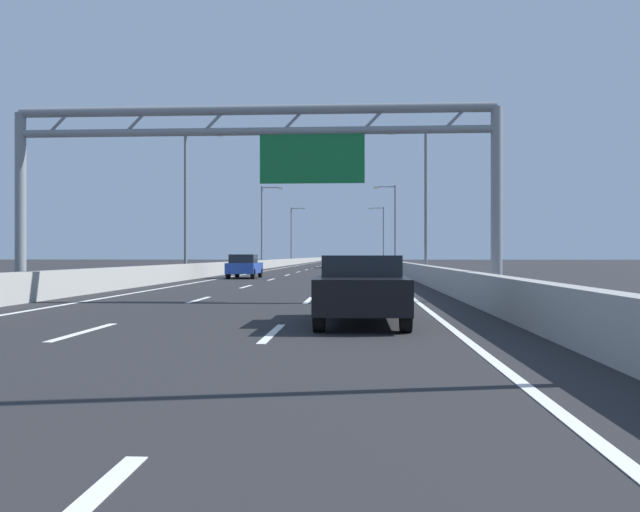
# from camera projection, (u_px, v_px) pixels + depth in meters

# --- Properties ---
(ground_plane) EXTENTS (260.00, 260.00, 0.00)m
(ground_plane) POSITION_uv_depth(u_px,v_px,m) (335.00, 265.00, 99.65)
(ground_plane) COLOR #262628
(lane_dash_left_1) EXTENTS (0.16, 3.00, 0.01)m
(lane_dash_left_1) POSITION_uv_depth(u_px,v_px,m) (84.00, 332.00, 12.40)
(lane_dash_left_1) COLOR white
(lane_dash_left_1) RESTS_ON ground_plane
(lane_dash_left_2) EXTENTS (0.16, 3.00, 0.01)m
(lane_dash_left_2) POSITION_uv_depth(u_px,v_px,m) (199.00, 300.00, 21.38)
(lane_dash_left_2) COLOR white
(lane_dash_left_2) RESTS_ON ground_plane
(lane_dash_left_3) EXTENTS (0.16, 3.00, 0.01)m
(lane_dash_left_3) POSITION_uv_depth(u_px,v_px,m) (246.00, 287.00, 30.37)
(lane_dash_left_3) COLOR white
(lane_dash_left_3) RESTS_ON ground_plane
(lane_dash_left_4) EXTENTS (0.16, 3.00, 0.01)m
(lane_dash_left_4) POSITION_uv_depth(u_px,v_px,m) (271.00, 280.00, 39.35)
(lane_dash_left_4) COLOR white
(lane_dash_left_4) RESTS_ON ground_plane
(lane_dash_left_5) EXTENTS (0.16, 3.00, 0.01)m
(lane_dash_left_5) POSITION_uv_depth(u_px,v_px,m) (287.00, 275.00, 48.34)
(lane_dash_left_5) COLOR white
(lane_dash_left_5) RESTS_ON ground_plane
(lane_dash_left_6) EXTENTS (0.16, 3.00, 0.01)m
(lane_dash_left_6) POSITION_uv_depth(u_px,v_px,m) (298.00, 272.00, 57.32)
(lane_dash_left_6) COLOR white
(lane_dash_left_6) RESTS_ON ground_plane
(lane_dash_left_7) EXTENTS (0.16, 3.00, 0.01)m
(lane_dash_left_7) POSITION_uv_depth(u_px,v_px,m) (306.00, 270.00, 66.31)
(lane_dash_left_7) COLOR white
(lane_dash_left_7) RESTS_ON ground_plane
(lane_dash_left_8) EXTENTS (0.16, 3.00, 0.01)m
(lane_dash_left_8) POSITION_uv_depth(u_px,v_px,m) (312.00, 268.00, 75.29)
(lane_dash_left_8) COLOR white
(lane_dash_left_8) RESTS_ON ground_plane
(lane_dash_left_9) EXTENTS (0.16, 3.00, 0.01)m
(lane_dash_left_9) POSITION_uv_depth(u_px,v_px,m) (317.00, 267.00, 84.28)
(lane_dash_left_9) COLOR white
(lane_dash_left_9) RESTS_ON ground_plane
(lane_dash_left_10) EXTENTS (0.16, 3.00, 0.01)m
(lane_dash_left_10) POSITION_uv_depth(u_px,v_px,m) (321.00, 266.00, 93.26)
(lane_dash_left_10) COLOR white
(lane_dash_left_10) RESTS_ON ground_plane
(lane_dash_left_11) EXTENTS (0.16, 3.00, 0.01)m
(lane_dash_left_11) POSITION_uv_depth(u_px,v_px,m) (324.00, 265.00, 102.25)
(lane_dash_left_11) COLOR white
(lane_dash_left_11) RESTS_ON ground_plane
(lane_dash_left_12) EXTENTS (0.16, 3.00, 0.01)m
(lane_dash_left_12) POSITION_uv_depth(u_px,v_px,m) (327.00, 264.00, 111.23)
(lane_dash_left_12) COLOR white
(lane_dash_left_12) RESTS_ON ground_plane
(lane_dash_left_13) EXTENTS (0.16, 3.00, 0.01)m
(lane_dash_left_13) POSITION_uv_depth(u_px,v_px,m) (329.00, 263.00, 120.22)
(lane_dash_left_13) COLOR white
(lane_dash_left_13) RESTS_ON ground_plane
(lane_dash_left_14) EXTENTS (0.16, 3.00, 0.01)m
(lane_dash_left_14) POSITION_uv_depth(u_px,v_px,m) (331.00, 263.00, 129.20)
(lane_dash_left_14) COLOR white
(lane_dash_left_14) RESTS_ON ground_plane
(lane_dash_left_15) EXTENTS (0.16, 3.00, 0.01)m
(lane_dash_left_15) POSITION_uv_depth(u_px,v_px,m) (333.00, 262.00, 138.19)
(lane_dash_left_15) COLOR white
(lane_dash_left_15) RESTS_ON ground_plane
(lane_dash_left_16) EXTENTS (0.16, 3.00, 0.01)m
(lane_dash_left_16) POSITION_uv_depth(u_px,v_px,m) (334.00, 262.00, 147.18)
(lane_dash_left_16) COLOR white
(lane_dash_left_16) RESTS_ON ground_plane
(lane_dash_left_17) EXTENTS (0.16, 3.00, 0.01)m
(lane_dash_left_17) POSITION_uv_depth(u_px,v_px,m) (336.00, 261.00, 156.16)
(lane_dash_left_17) COLOR white
(lane_dash_left_17) RESTS_ON ground_plane
(lane_dash_right_1) EXTENTS (0.16, 3.00, 0.01)m
(lane_dash_right_1) POSITION_uv_depth(u_px,v_px,m) (272.00, 333.00, 12.19)
(lane_dash_right_1) COLOR white
(lane_dash_right_1) RESTS_ON ground_plane
(lane_dash_right_2) EXTENTS (0.16, 3.00, 0.01)m
(lane_dash_right_2) POSITION_uv_depth(u_px,v_px,m) (308.00, 300.00, 21.18)
(lane_dash_right_2) COLOR white
(lane_dash_right_2) RESTS_ON ground_plane
(lane_dash_right_3) EXTENTS (0.16, 3.00, 0.01)m
(lane_dash_right_3) POSITION_uv_depth(u_px,v_px,m) (323.00, 287.00, 30.16)
(lane_dash_right_3) COLOR white
(lane_dash_right_3) RESTS_ON ground_plane
(lane_dash_right_4) EXTENTS (0.16, 3.00, 0.01)m
(lane_dash_right_4) POSITION_uv_depth(u_px,v_px,m) (331.00, 280.00, 39.15)
(lane_dash_right_4) COLOR white
(lane_dash_right_4) RESTS_ON ground_plane
(lane_dash_right_5) EXTENTS (0.16, 3.00, 0.01)m
(lane_dash_right_5) POSITION_uv_depth(u_px,v_px,m) (336.00, 275.00, 48.13)
(lane_dash_right_5) COLOR white
(lane_dash_right_5) RESTS_ON ground_plane
(lane_dash_right_6) EXTENTS (0.16, 3.00, 0.01)m
(lane_dash_right_6) POSITION_uv_depth(u_px,v_px,m) (339.00, 272.00, 57.12)
(lane_dash_right_6) COLOR white
(lane_dash_right_6) RESTS_ON ground_plane
(lane_dash_right_7) EXTENTS (0.16, 3.00, 0.01)m
(lane_dash_right_7) POSITION_uv_depth(u_px,v_px,m) (342.00, 270.00, 66.10)
(lane_dash_right_7) COLOR white
(lane_dash_right_7) RESTS_ON ground_plane
(lane_dash_right_8) EXTENTS (0.16, 3.00, 0.01)m
(lane_dash_right_8) POSITION_uv_depth(u_px,v_px,m) (344.00, 268.00, 75.09)
(lane_dash_right_8) COLOR white
(lane_dash_right_8) RESTS_ON ground_plane
(lane_dash_right_9) EXTENTS (0.16, 3.00, 0.01)m
(lane_dash_right_9) POSITION_uv_depth(u_px,v_px,m) (345.00, 267.00, 84.07)
(lane_dash_right_9) COLOR white
(lane_dash_right_9) RESTS_ON ground_plane
(lane_dash_right_10) EXTENTS (0.16, 3.00, 0.01)m
(lane_dash_right_10) POSITION_uv_depth(u_px,v_px,m) (346.00, 266.00, 93.06)
(lane_dash_right_10) COLOR white
(lane_dash_right_10) RESTS_ON ground_plane
(lane_dash_right_11) EXTENTS (0.16, 3.00, 0.01)m
(lane_dash_right_11) POSITION_uv_depth(u_px,v_px,m) (347.00, 265.00, 102.04)
(lane_dash_right_11) COLOR white
(lane_dash_right_11) RESTS_ON ground_plane
(lane_dash_right_12) EXTENTS (0.16, 3.00, 0.01)m
(lane_dash_right_12) POSITION_uv_depth(u_px,v_px,m) (348.00, 264.00, 111.03)
(lane_dash_right_12) COLOR white
(lane_dash_right_12) RESTS_ON ground_plane
(lane_dash_right_13) EXTENTS (0.16, 3.00, 0.01)m
(lane_dash_right_13) POSITION_uv_depth(u_px,v_px,m) (349.00, 263.00, 120.01)
(lane_dash_right_13) COLOR white
(lane_dash_right_13) RESTS_ON ground_plane
(lane_dash_right_14) EXTENTS (0.16, 3.00, 0.01)m
(lane_dash_right_14) POSITION_uv_depth(u_px,v_px,m) (349.00, 263.00, 129.00)
(lane_dash_right_14) COLOR white
(lane_dash_right_14) RESTS_ON ground_plane
(lane_dash_right_15) EXTENTS (0.16, 3.00, 0.01)m
(lane_dash_right_15) POSITION_uv_depth(u_px,v_px,m) (350.00, 262.00, 137.98)
(lane_dash_right_15) COLOR white
(lane_dash_right_15) RESTS_ON ground_plane
(lane_dash_right_16) EXTENTS (0.16, 3.00, 0.01)m
(lane_dash_right_16) POSITION_uv_depth(u_px,v_px,m) (350.00, 262.00, 146.97)
(lane_dash_right_16) COLOR white
(lane_dash_right_16) RESTS_ON ground_plane
(lane_dash_right_17) EXTENTS (0.16, 3.00, 0.01)m
(lane_dash_right_17) POSITION_uv_depth(u_px,v_px,m) (351.00, 262.00, 155.95)
(lane_dash_right_17) COLOR white
(lane_dash_right_17) RESTS_ON ground_plane
(edge_line_left) EXTENTS (0.16, 176.00, 0.01)m
(edge_line_left) POSITION_uv_depth(u_px,v_px,m) (293.00, 266.00, 87.97)
(edge_line_left) COLOR white
(edge_line_left) RESTS_ON ground_plane
(edge_line_right) EXTENTS (0.16, 176.00, 0.01)m
(edge_line_right) POSITION_uv_depth(u_px,v_px,m) (371.00, 266.00, 87.37)
(edge_line_right) COLOR white
(edge_line_right) RESTS_ON ground_plane
(barrier_left) EXTENTS (0.45, 220.00, 0.95)m
(barrier_left) POSITION_uv_depth(u_px,v_px,m) (296.00, 261.00, 110.03)
(barrier_left) COLOR #9E9E99
(barrier_left) RESTS_ON ground_plane
(barrier_right) EXTENTS (0.45, 220.00, 0.95)m
(barrier_right) POSITION_uv_depth(u_px,v_px,m) (379.00, 261.00, 109.24)
(barrier_right) COLOR #9E9E99
(barrier_right) RESTS_ON ground_plane
(sign_gantry) EXTENTS (15.99, 0.36, 6.36)m
(sign_gantry) POSITION_uv_depth(u_px,v_px,m) (261.00, 152.00, 21.29)
(sign_gantry) COLOR gray
(sign_gantry) RESTS_ON ground_plane
(streetlamp_left_mid) EXTENTS (2.58, 0.28, 9.50)m
(streetlamp_left_mid) POSITION_uv_depth(u_px,v_px,m) (189.00, 194.00, 42.17)
(streetlamp_left_mid) COLOR slate
(streetlamp_left_mid) RESTS_ON ground_plane
(streetlamp_right_mid) EXTENTS (2.58, 0.28, 9.50)m
(streetlamp_right_mid) POSITION_uv_depth(u_px,v_px,m) (422.00, 193.00, 41.32)
(streetlamp_right_mid) COLOR slate
(streetlamp_right_mid) RESTS_ON ground_plane
(streetlamp_left_far) EXTENTS (2.58, 0.28, 9.50)m
(streetlamp_left_far) POSITION_uv_depth(u_px,v_px,m) (264.00, 221.00, 75.83)
(streetlamp_left_far) COLOR slate
(streetlamp_left_far) RESTS_ON ground_plane
(streetlamp_right_far) EXTENTS (2.58, 0.28, 9.50)m
(streetlamp_right_far) POSITION_uv_depth(u_px,v_px,m) (393.00, 221.00, 74.97)
(streetlamp_right_far) COLOR slate
(streetlamp_right_far) RESTS_ON ground_plane
(streetlamp_left_distant) EXTENTS (2.58, 0.28, 9.50)m
(streetlamp_left_distant) POSITION_uv_depth(u_px,v_px,m) (293.00, 232.00, 109.48)
(streetlamp_left_distant) COLOR slate
(streetlamp_left_distant) RESTS_ON ground_plane
(streetlamp_right_distant) EXTENTS (2.58, 0.28, 9.50)m
(streetlamp_right_distant) POSITION_uv_depth(u_px,v_px,m) (382.00, 232.00, 108.63)
(streetlamp_right_distant) COLOR slate
(streetlamp_right_distant) RESTS_ON ground_plane
(white_car) EXTENTS (1.80, 4.15, 1.44)m
(white_car) POSITION_uv_depth(u_px,v_px,m) (330.00, 261.00, 76.70)
(white_car) COLOR silver
(white_car) RESTS_ON ground_plane
(black_car) EXTENTS (1.86, 4.26, 1.46)m
(black_car) POSITION_uv_depth(u_px,v_px,m) (362.00, 288.00, 14.01)
(black_car) COLOR black
(black_car) RESTS_ON ground_plane
(orange_car) EXTENTS (1.73, 4.45, 1.46)m
(orange_car) POSITION_uv_depth(u_px,v_px,m) (337.00, 260.00, 99.45)
(orange_car) COLOR orange
(orange_car) RESTS_ON ground_plane
(blue_car) EXTENTS (1.77, 4.16, 1.52)m
(blue_car) POSITION_uv_depth(u_px,v_px,m) (244.00, 266.00, 41.77)
(blue_car) COLOR #2347AD
(blue_car) RESTS_ON ground_plane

